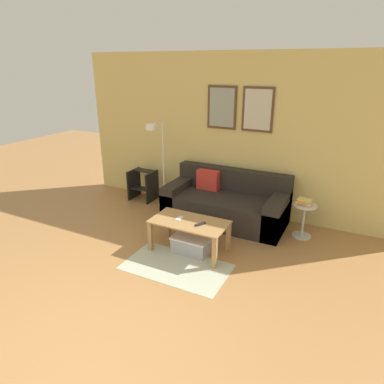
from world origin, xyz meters
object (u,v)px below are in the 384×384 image
Objects in this scene: storage_bin at (192,244)px; book_stack at (304,202)px; remote_control at (200,224)px; couch at (226,204)px; side_table at (304,218)px; floor_lamp at (157,152)px; cell_phone at (179,218)px; coffee_table at (189,227)px; step_stool at (143,184)px.

storage_bin is 2.05× the size of book_stack.
storage_bin is at bearing -158.87° from remote_control.
remote_control is (0.10, -1.14, 0.17)m from couch.
book_stack is (-0.02, 0.01, 0.24)m from side_table.
book_stack is 1.57m from remote_control.
remote_control is at bearing -39.12° from floor_lamp.
storage_bin is 1.70m from book_stack.
floor_lamp is 1.50m from cell_phone.
book_stack reaches higher than coffee_table.
couch is at bearing 123.79° from remote_control.
floor_lamp is 9.92× the size of remote_control.
storage_bin is at bearing -14.23° from coffee_table.
side_table is 1.58m from remote_control.
book_stack is 1.63× the size of remote_control.
storage_bin is at bearing -137.27° from book_stack.
side_table is 3.31× the size of remote_control.
couch is 13.45× the size of cell_phone.
book_stack is 1.79m from cell_phone.
storage_bin is at bearing -137.94° from side_table.
storage_bin is 3.33× the size of remote_control.
remote_control is at bearing -9.97° from cell_phone.
cell_phone reaches higher than storage_bin.
cell_phone is at bearing 173.72° from storage_bin.
book_stack reaches higher than cell_phone.
couch is 1.20m from side_table.
remote_control is at bearing -85.00° from couch.
remote_control is (1.29, -1.05, -0.56)m from floor_lamp.
step_stool is at bearing 172.83° from remote_control.
remote_control is at bearing -9.35° from coffee_table.
step_stool is (-0.50, 0.25, -0.71)m from floor_lamp.
book_stack is 2.88m from step_stool.
side_table is at bearing 40.76° from coffee_table.
side_table is 3.55× the size of cell_phone.
floor_lamp is at bearing -26.56° from step_stool.
coffee_table is 7.18× the size of cell_phone.
step_stool is (-1.46, 1.26, -0.15)m from cell_phone.
step_stool is (-1.69, 0.16, 0.01)m from couch.
floor_lamp reaches higher than side_table.
coffee_table is at bearing -42.47° from floor_lamp.
couch is 3.48× the size of step_stool.
floor_lamp is 6.09× the size of book_stack.
couch is 1.21m from book_stack.
storage_bin is 2.10m from step_stool.
side_table reaches higher than coffee_table.
side_table is (1.27, 1.10, -0.06)m from coffee_table.
coffee_table is 2.06m from step_stool.
side_table is at bearing 1.89° from floor_lamp.
coffee_table is 1.68m from side_table.
coffee_table is 2.02× the size of side_table.
floor_lamp is at bearing 169.67° from remote_control.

